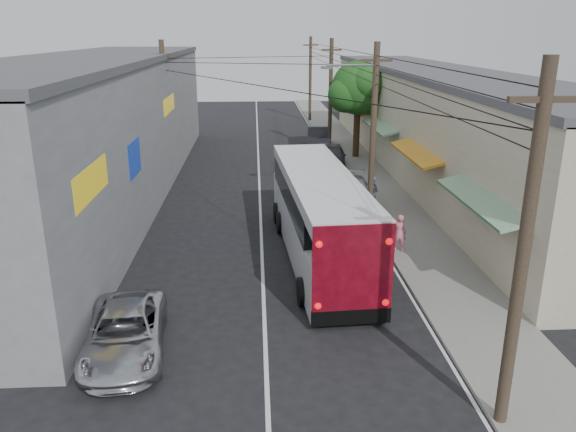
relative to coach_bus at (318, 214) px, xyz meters
name	(u,v)px	position (x,y,z in m)	size (l,w,h in m)	color
ground	(267,379)	(-2.20, -8.18, -1.73)	(120.00, 120.00, 0.00)	black
sidewalk	(368,178)	(4.30, 11.82, -1.67)	(3.00, 80.00, 0.12)	slate
building_right	(435,121)	(8.79, 13.82, 1.42)	(7.09, 40.00, 6.25)	beige
building_left	(98,126)	(-10.69, 9.82, 1.92)	(7.20, 36.00, 7.25)	gray
utility_poles	(312,109)	(0.93, 12.15, 2.40)	(11.80, 45.28, 8.00)	#473828
street_tree	(359,90)	(4.67, 17.84, 2.94)	(4.40, 4.00, 6.60)	#3F2B19
coach_bus	(318,214)	(0.00, 0.00, 0.00)	(3.21, 11.72, 3.34)	white
jeepney	(125,333)	(-6.00, -6.73, -1.10)	(2.08, 4.52, 1.26)	silver
parked_suv	(352,194)	(2.40, 6.26, -1.01)	(2.01, 4.94, 1.43)	#94949B
parked_car_mid	(331,157)	(2.40, 14.56, -0.93)	(1.90, 4.72, 1.61)	#25252A
parked_car_far	(319,138)	(2.40, 21.17, -0.93)	(1.69, 4.85, 1.60)	black
pedestrian_near	(399,233)	(3.20, 0.00, -0.85)	(0.55, 0.36, 1.52)	#D8728A
pedestrian_far	(371,193)	(3.20, 5.57, -0.78)	(0.81, 0.63, 1.67)	#8BA8CA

